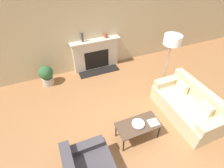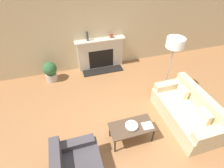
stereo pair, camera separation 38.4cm
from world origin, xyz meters
The scene contains 11 objects.
ground_plane centered at (0.00, 0.00, 0.00)m, with size 18.00×18.00×0.00m, color #99663D.
wall_back centered at (0.00, 3.11, 1.45)m, with size 18.00×0.06×2.90m.
fireplace centered at (-0.13, 2.96, 0.52)m, with size 1.66×0.59×1.06m.
couch centered at (1.30, 0.01, 0.31)m, with size 0.90×1.80×0.80m.
coffee_table centered at (-0.20, -0.11, 0.41)m, with size 0.96×0.48×0.45m.
bowl centered at (-0.21, -0.11, 0.48)m, with size 0.28×0.28×0.05m.
book centered at (0.13, -0.20, 0.46)m, with size 0.24×0.22×0.02m.
floor_lamp centered at (1.34, 1.12, 1.49)m, with size 0.45×0.45×1.73m.
mantel_vase_left centered at (-0.53, 2.98, 1.21)m, with size 0.07×0.07×0.29m.
mantel_vase_center_left centered at (0.25, 2.98, 1.14)m, with size 0.11×0.11×0.14m.
potted_plant centered at (-1.84, 2.66, 0.35)m, with size 0.43×0.43×0.66m.
Camera 1 is at (-1.62, -2.07, 3.53)m, focal length 28.00 mm.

